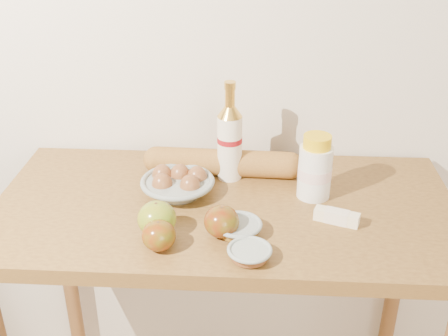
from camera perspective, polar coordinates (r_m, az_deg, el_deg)
The scene contains 12 objects.
back_wall at distance 1.62m, azimuth 0.79°, elevation 14.88°, with size 3.50×0.02×2.60m, color silver.
table at distance 1.53m, azimuth 0.07°, elevation -7.59°, with size 1.20×0.60×0.90m.
bourbon_bottle at distance 1.53m, azimuth 0.58°, elevation 2.85°, with size 0.09×0.09×0.28m.
cream_bottle at distance 1.47m, azimuth 9.23°, elevation -0.07°, with size 0.10×0.10×0.17m.
egg_bowl at distance 1.50m, azimuth -4.71°, elevation -1.63°, with size 0.21×0.21×0.07m.
baguette at distance 1.58m, azimuth -0.15°, elevation 0.57°, with size 0.46×0.09×0.08m.
apple_yellowgreen at distance 1.33m, azimuth -6.83°, elevation -5.14°, with size 0.11×0.11×0.08m.
apple_redgreen_front at distance 1.28m, azimuth -6.64°, elevation -6.82°, with size 0.10×0.10×0.07m.
apple_redgreen_right at distance 1.32m, azimuth -0.24°, elevation -5.46°, with size 0.10×0.10×0.08m.
sugar_bowl at distance 1.26m, azimuth 2.61°, elevation -8.63°, with size 0.12×0.12×0.03m.
syrup_bowl at distance 1.33m, azimuth 1.47°, elevation -6.10°, with size 0.15×0.15×0.03m.
butter_stick at distance 1.40m, azimuth 11.37°, elevation -4.87°, with size 0.11×0.07×0.03m.
Camera 1 is at (0.07, -0.06, 1.66)m, focal length 45.00 mm.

